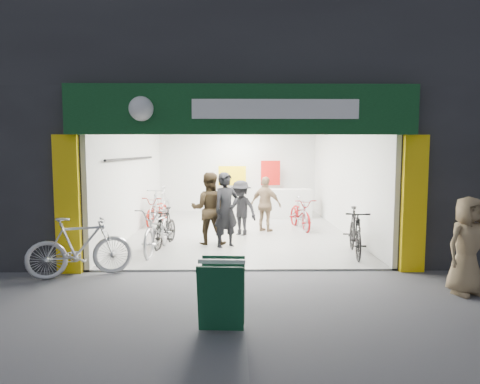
{
  "coord_description": "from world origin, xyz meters",
  "views": [
    {
      "loc": [
        -0.16,
        -8.0,
        2.3
      ],
      "look_at": [
        -0.01,
        1.5,
        1.39
      ],
      "focal_mm": 32.0,
      "sensor_mm": 36.0,
      "label": 1
    }
  ],
  "objects_px": {
    "bike_right_front": "(355,232)",
    "pedestrian_near": "(468,246)",
    "parked_bike": "(80,247)",
    "bike_left_front": "(158,230)",
    "sandwich_board": "(222,293)"
  },
  "relations": [
    {
      "from": "bike_right_front",
      "to": "pedestrian_near",
      "type": "height_order",
      "value": "pedestrian_near"
    },
    {
      "from": "parked_bike",
      "to": "pedestrian_near",
      "type": "distance_m",
      "value": 6.64
    },
    {
      "from": "bike_left_front",
      "to": "bike_right_front",
      "type": "height_order",
      "value": "bike_right_front"
    },
    {
      "from": "bike_left_front",
      "to": "bike_right_front",
      "type": "relative_size",
      "value": 1.13
    },
    {
      "from": "bike_left_front",
      "to": "parked_bike",
      "type": "distance_m",
      "value": 2.14
    },
    {
      "from": "bike_left_front",
      "to": "bike_right_front",
      "type": "bearing_deg",
      "value": 0.38
    },
    {
      "from": "pedestrian_near",
      "to": "sandwich_board",
      "type": "height_order",
      "value": "pedestrian_near"
    },
    {
      "from": "bike_left_front",
      "to": "sandwich_board",
      "type": "relative_size",
      "value": 2.26
    },
    {
      "from": "bike_right_front",
      "to": "bike_left_front",
      "type": "bearing_deg",
      "value": -176.38
    },
    {
      "from": "parked_bike",
      "to": "pedestrian_near",
      "type": "xyz_separation_m",
      "value": [
        6.55,
        -1.05,
        0.23
      ]
    },
    {
      "from": "pedestrian_near",
      "to": "sandwich_board",
      "type": "distance_m",
      "value": 4.13
    },
    {
      "from": "parked_bike",
      "to": "sandwich_board",
      "type": "distance_m",
      "value": 3.56
    },
    {
      "from": "bike_left_front",
      "to": "parked_bike",
      "type": "relative_size",
      "value": 1.09
    },
    {
      "from": "parked_bike",
      "to": "pedestrian_near",
      "type": "relative_size",
      "value": 1.17
    },
    {
      "from": "sandwich_board",
      "to": "bike_left_front",
      "type": "bearing_deg",
      "value": 113.8
    }
  ]
}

